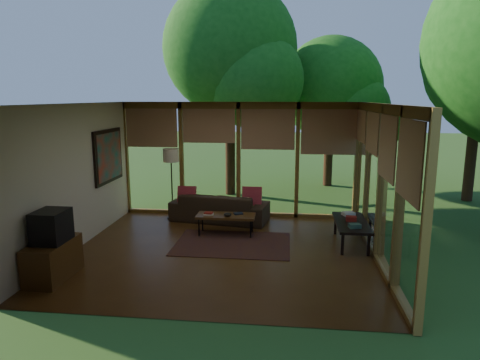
# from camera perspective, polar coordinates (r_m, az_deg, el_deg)

# --- Properties ---
(floor) EXTENTS (5.50, 5.50, 0.00)m
(floor) POSITION_cam_1_polar(r_m,az_deg,el_deg) (8.01, -2.30, -9.53)
(floor) COLOR #593717
(floor) RESTS_ON ground
(ceiling) EXTENTS (5.50, 5.50, 0.00)m
(ceiling) POSITION_cam_1_polar(r_m,az_deg,el_deg) (7.50, -2.46, 10.16)
(ceiling) COLOR silver
(ceiling) RESTS_ON ground
(wall_left) EXTENTS (0.04, 5.00, 2.70)m
(wall_left) POSITION_cam_1_polar(r_m,az_deg,el_deg) (8.51, -21.00, 0.39)
(wall_left) COLOR beige
(wall_left) RESTS_ON ground
(wall_front) EXTENTS (5.50, 0.04, 2.70)m
(wall_front) POSITION_cam_1_polar(r_m,az_deg,el_deg) (5.26, -6.56, -5.21)
(wall_front) COLOR beige
(wall_front) RESTS_ON ground
(window_wall_back) EXTENTS (5.50, 0.12, 2.70)m
(window_wall_back) POSITION_cam_1_polar(r_m,az_deg,el_deg) (10.09, -0.20, 2.70)
(window_wall_back) COLOR olive
(window_wall_back) RESTS_ON ground
(window_wall_right) EXTENTS (0.12, 5.00, 2.70)m
(window_wall_right) POSITION_cam_1_polar(r_m,az_deg,el_deg) (7.72, 18.23, -0.45)
(window_wall_right) COLOR olive
(window_wall_right) RESTS_ON ground
(tree_nw) EXTENTS (3.73, 3.73, 6.00)m
(tree_nw) POSITION_cam_1_polar(r_m,az_deg,el_deg) (12.44, -1.34, 17.09)
(tree_nw) COLOR #3A2315
(tree_nw) RESTS_ON ground
(tree_ne) EXTENTS (3.18, 3.18, 4.67)m
(tree_ne) POSITION_cam_1_polar(r_m,az_deg,el_deg) (13.95, 12.00, 11.87)
(tree_ne) COLOR #3A2315
(tree_ne) RESTS_ON ground
(tree_far) EXTENTS (2.76, 2.76, 4.87)m
(tree_far) POSITION_cam_1_polar(r_m,az_deg,el_deg) (13.13, 29.35, 12.54)
(tree_far) COLOR #3A2315
(tree_far) RESTS_ON ground
(rug) EXTENTS (2.21, 1.57, 0.01)m
(rug) POSITION_cam_1_polar(r_m,az_deg,el_deg) (8.41, -0.99, -8.48)
(rug) COLOR brown
(rug) RESTS_ON floor
(sofa) EXTENTS (2.31, 1.20, 0.64)m
(sofa) POSITION_cam_1_polar(r_m,az_deg,el_deg) (9.86, -2.73, -3.62)
(sofa) COLOR #322519
(sofa) RESTS_ON floor
(pillow_left) EXTENTS (0.41, 0.22, 0.43)m
(pillow_left) POSITION_cam_1_polar(r_m,az_deg,el_deg) (9.89, -7.09, -2.05)
(pillow_left) COLOR maroon
(pillow_left) RESTS_ON sofa
(pillow_right) EXTENTS (0.44, 0.23, 0.46)m
(pillow_right) POSITION_cam_1_polar(r_m,az_deg,el_deg) (9.65, 1.61, -2.23)
(pillow_right) COLOR maroon
(pillow_right) RESTS_ON sofa
(ct_book_lower) EXTENTS (0.21, 0.17, 0.03)m
(ct_book_lower) POSITION_cam_1_polar(r_m,az_deg,el_deg) (8.84, -4.21, -4.57)
(ct_book_lower) COLOR beige
(ct_book_lower) RESTS_ON coffee_table
(ct_book_upper) EXTENTS (0.18, 0.15, 0.03)m
(ct_book_upper) POSITION_cam_1_polar(r_m,az_deg,el_deg) (8.83, -4.21, -4.39)
(ct_book_upper) COLOR maroon
(ct_book_upper) RESTS_ON coffee_table
(ct_book_side) EXTENTS (0.22, 0.19, 0.03)m
(ct_book_side) POSITION_cam_1_polar(r_m,az_deg,el_deg) (8.87, -0.23, -4.49)
(ct_book_side) COLOR black
(ct_book_side) RESTS_ON coffee_table
(ct_bowl) EXTENTS (0.16, 0.16, 0.07)m
(ct_bowl) POSITION_cam_1_polar(r_m,az_deg,el_deg) (8.72, -1.68, -4.62)
(ct_bowl) COLOR black
(ct_bowl) RESTS_ON coffee_table
(media_cabinet) EXTENTS (0.50, 1.00, 0.60)m
(media_cabinet) POSITION_cam_1_polar(r_m,az_deg,el_deg) (7.42, -23.66, -9.74)
(media_cabinet) COLOR #553517
(media_cabinet) RESTS_ON floor
(television) EXTENTS (0.45, 0.55, 0.50)m
(television) POSITION_cam_1_polar(r_m,az_deg,el_deg) (7.24, -23.86, -5.67)
(television) COLOR black
(television) RESTS_ON media_cabinet
(console_book_a) EXTENTS (0.24, 0.20, 0.08)m
(console_book_a) POSITION_cam_1_polar(r_m,az_deg,el_deg) (8.14, 15.04, -5.92)
(console_book_a) COLOR #2F5248
(console_book_a) RESTS_ON side_console
(console_book_b) EXTENTS (0.21, 0.16, 0.09)m
(console_book_b) POSITION_cam_1_polar(r_m,az_deg,el_deg) (8.56, 14.61, -5.00)
(console_book_b) COLOR maroon
(console_book_b) RESTS_ON side_console
(console_book_c) EXTENTS (0.29, 0.25, 0.06)m
(console_book_c) POSITION_cam_1_polar(r_m,az_deg,el_deg) (8.95, 14.25, -4.38)
(console_book_c) COLOR beige
(console_book_c) RESTS_ON side_console
(floor_lamp) EXTENTS (0.36, 0.36, 1.65)m
(floor_lamp) POSITION_cam_1_polar(r_m,az_deg,el_deg) (9.92, -9.17, 2.74)
(floor_lamp) COLOR black
(floor_lamp) RESTS_ON floor
(coffee_table) EXTENTS (1.20, 0.50, 0.43)m
(coffee_table) POSITION_cam_1_polar(r_m,az_deg,el_deg) (8.84, -1.90, -4.87)
(coffee_table) COLOR #553517
(coffee_table) RESTS_ON floor
(side_console) EXTENTS (0.60, 1.40, 0.46)m
(side_console) POSITION_cam_1_polar(r_m,az_deg,el_deg) (8.54, 14.62, -5.68)
(side_console) COLOR black
(side_console) RESTS_ON floor
(wall_painting) EXTENTS (0.06, 1.35, 1.15)m
(wall_painting) POSITION_cam_1_polar(r_m,az_deg,el_deg) (9.71, -17.12, 3.07)
(wall_painting) COLOR black
(wall_painting) RESTS_ON wall_left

